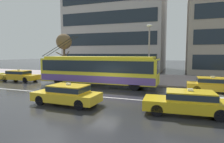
# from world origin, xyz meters

# --- Properties ---
(ground_plane) EXTENTS (160.00, 160.00, 0.00)m
(ground_plane) POSITION_xyz_m (0.00, 0.00, 0.00)
(ground_plane) COLOR #26272A
(sidewalk_slab) EXTENTS (80.00, 10.00, 0.14)m
(sidewalk_slab) POSITION_xyz_m (0.00, 9.81, 0.07)
(sidewalk_slab) COLOR gray
(sidewalk_slab) RESTS_ON ground_plane
(crosswalk_stripe_edge_near) EXTENTS (0.44, 4.40, 0.01)m
(crosswalk_stripe_edge_near) POSITION_xyz_m (5.31, 1.41, 0.00)
(crosswalk_stripe_edge_near) COLOR beige
(crosswalk_stripe_edge_near) RESTS_ON ground_plane
(crosswalk_stripe_inner_a) EXTENTS (0.44, 4.40, 0.01)m
(crosswalk_stripe_inner_a) POSITION_xyz_m (6.21, 1.41, 0.00)
(crosswalk_stripe_inner_a) COLOR beige
(crosswalk_stripe_inner_a) RESTS_ON ground_plane
(crosswalk_stripe_center) EXTENTS (0.44, 4.40, 0.01)m
(crosswalk_stripe_center) POSITION_xyz_m (7.11, 1.41, 0.00)
(crosswalk_stripe_center) COLOR beige
(crosswalk_stripe_center) RESTS_ON ground_plane
(crosswalk_stripe_inner_b) EXTENTS (0.44, 4.40, 0.01)m
(crosswalk_stripe_inner_b) POSITION_xyz_m (8.01, 1.41, 0.00)
(crosswalk_stripe_inner_b) COLOR beige
(crosswalk_stripe_inner_b) RESTS_ON ground_plane
(crosswalk_stripe_edge_far) EXTENTS (0.44, 4.40, 0.01)m
(crosswalk_stripe_edge_far) POSITION_xyz_m (8.91, 1.41, 0.00)
(crosswalk_stripe_edge_far) COLOR beige
(crosswalk_stripe_edge_far) RESTS_ON ground_plane
(lane_centre_line) EXTENTS (72.00, 0.14, 0.01)m
(lane_centre_line) POSITION_xyz_m (0.00, -1.20, 0.00)
(lane_centre_line) COLOR silver
(lane_centre_line) RESTS_ON ground_plane
(trolleybus) EXTENTS (12.42, 2.62, 5.06)m
(trolleybus) POSITION_xyz_m (-1.87, 3.21, 1.62)
(trolleybus) COLOR yellow
(trolleybus) RESTS_ON ground_plane
(taxi_ahead_of_bus) EXTENTS (4.30, 1.78, 1.39)m
(taxi_ahead_of_bus) POSITION_xyz_m (8.54, 3.39, 0.70)
(taxi_ahead_of_bus) COLOR gold
(taxi_ahead_of_bus) RESTS_ON ground_plane
(taxi_oncoming_far) EXTENTS (4.56, 2.02, 1.39)m
(taxi_oncoming_far) POSITION_xyz_m (6.29, -3.42, 0.70)
(taxi_oncoming_far) COLOR gold
(taxi_oncoming_far) RESTS_ON ground_plane
(taxi_oncoming_near) EXTENTS (4.38, 1.94, 1.39)m
(taxi_oncoming_near) POSITION_xyz_m (-0.87, -3.86, 0.70)
(taxi_oncoming_near) COLOR yellow
(taxi_oncoming_near) RESTS_ON ground_plane
(taxi_queued_behind_bus) EXTENTS (4.51, 1.84, 1.39)m
(taxi_queued_behind_bus) POSITION_xyz_m (-11.88, 3.12, 0.70)
(taxi_queued_behind_bus) COLOR gold
(taxi_queued_behind_bus) RESTS_ON ground_plane
(bus_shelter) EXTENTS (3.52, 1.58, 2.41)m
(bus_shelter) POSITION_xyz_m (-3.86, 6.96, 1.93)
(bus_shelter) COLOR gray
(bus_shelter) RESTS_ON sidewalk_slab
(pedestrian_at_shelter) EXTENTS (1.24, 1.24, 2.06)m
(pedestrian_at_shelter) POSITION_xyz_m (1.48, 7.33, 1.82)
(pedestrian_at_shelter) COLOR black
(pedestrian_at_shelter) RESTS_ON sidewalk_slab
(pedestrian_approaching_curb) EXTENTS (1.30, 1.30, 1.98)m
(pedestrian_approaching_curb) POSITION_xyz_m (2.57, 6.32, 1.70)
(pedestrian_approaching_curb) COLOR navy
(pedestrian_approaching_curb) RESTS_ON sidewalk_slab
(street_lamp) EXTENTS (0.60, 0.32, 6.06)m
(street_lamp) POSITION_xyz_m (2.82, 5.68, 3.76)
(street_lamp) COLOR gray
(street_lamp) RESTS_ON sidewalk_slab
(street_tree_bare) EXTENTS (2.11, 1.99, 5.63)m
(street_tree_bare) POSITION_xyz_m (-8.30, 7.06, 4.67)
(street_tree_bare) COLOR brown
(street_tree_bare) RESTS_ON sidewalk_slab
(office_tower_corner_left) EXTENTS (19.24, 13.04, 19.23)m
(office_tower_corner_left) POSITION_xyz_m (-6.64, 24.19, 9.63)
(office_tower_corner_left) COLOR #B4AFAE
(office_tower_corner_left) RESTS_ON ground_plane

